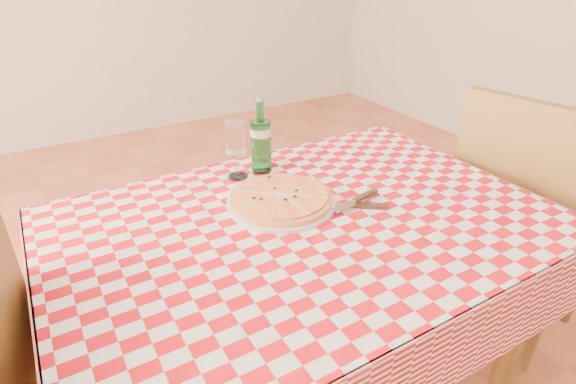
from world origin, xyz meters
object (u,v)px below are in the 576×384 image
Objects in this scene: dining_table at (305,250)px; pizza_plate at (281,198)px; wine_glass at (236,151)px; chair_near at (522,210)px; water_bottle at (261,135)px.

pizza_plate is (-0.02, 0.10, 0.12)m from dining_table.
dining_table is 6.80× the size of wine_glass.
pizza_plate is at bearing -81.71° from wine_glass.
dining_table is at bearing 164.76° from chair_near.
dining_table is 0.16m from pizza_plate.
wine_glass is at bearing 98.36° from dining_table.
wine_glass is at bearing -177.16° from water_bottle.
chair_near is at bearing -23.63° from wine_glass.
water_bottle is (0.04, 0.33, 0.22)m from dining_table.
dining_table is 0.38m from wine_glass.
pizza_plate is 0.25m from water_bottle.
water_bottle is (0.06, 0.22, 0.10)m from pizza_plate.
wine_glass is (-0.03, 0.22, 0.07)m from pizza_plate.
chair_near reaches higher than pizza_plate.
water_bottle is (-0.83, 0.41, 0.31)m from chair_near.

